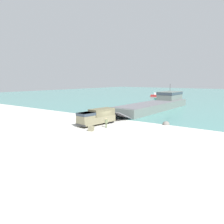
{
  "coord_description": "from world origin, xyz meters",
  "views": [
    {
      "loc": [
        25.0,
        -32.2,
        8.4
      ],
      "look_at": [
        -1.02,
        3.75,
        1.8
      ],
      "focal_mm": 35.0,
      "sensor_mm": 36.0,
      "label": 1
    }
  ],
  "objects_px": {
    "landing_craft": "(158,103)",
    "moored_boat_b": "(157,95)",
    "soldier_on_ramp": "(106,122)",
    "military_truck": "(96,117)",
    "mooring_bollard": "(89,114)",
    "moored_boat_a": "(162,98)",
    "cargo_crate": "(91,129)"
  },
  "relations": [
    {
      "from": "soldier_on_ramp",
      "to": "cargo_crate",
      "type": "distance_m",
      "value": 3.47
    },
    {
      "from": "military_truck",
      "to": "moored_boat_a",
      "type": "xyz_separation_m",
      "value": [
        -12.08,
        58.73,
        -1.11
      ]
    },
    {
      "from": "military_truck",
      "to": "cargo_crate",
      "type": "bearing_deg",
      "value": 36.69
    },
    {
      "from": "landing_craft",
      "to": "moored_boat_a",
      "type": "height_order",
      "value": "landing_craft"
    },
    {
      "from": "military_truck",
      "to": "soldier_on_ramp",
      "type": "height_order",
      "value": "military_truck"
    },
    {
      "from": "moored_boat_a",
      "to": "cargo_crate",
      "type": "height_order",
      "value": "moored_boat_a"
    },
    {
      "from": "soldier_on_ramp",
      "to": "cargo_crate",
      "type": "height_order",
      "value": "soldier_on_ramp"
    },
    {
      "from": "military_truck",
      "to": "moored_boat_a",
      "type": "height_order",
      "value": "military_truck"
    },
    {
      "from": "military_truck",
      "to": "cargo_crate",
      "type": "relative_size",
      "value": 8.73
    },
    {
      "from": "soldier_on_ramp",
      "to": "cargo_crate",
      "type": "bearing_deg",
      "value": -70.23
    },
    {
      "from": "landing_craft",
      "to": "military_truck",
      "type": "bearing_deg",
      "value": -88.61
    },
    {
      "from": "military_truck",
      "to": "moored_boat_b",
      "type": "bearing_deg",
      "value": -157.36
    },
    {
      "from": "landing_craft",
      "to": "cargo_crate",
      "type": "distance_m",
      "value": 32.22
    },
    {
      "from": "landing_craft",
      "to": "moored_boat_b",
      "type": "relative_size",
      "value": 6.08
    },
    {
      "from": "moored_boat_a",
      "to": "cargo_crate",
      "type": "relative_size",
      "value": 9.17
    },
    {
      "from": "moored_boat_b",
      "to": "cargo_crate",
      "type": "height_order",
      "value": "moored_boat_b"
    },
    {
      "from": "moored_boat_a",
      "to": "soldier_on_ramp",
      "type": "bearing_deg",
      "value": 111.68
    },
    {
      "from": "soldier_on_ramp",
      "to": "landing_craft",
      "type": "bearing_deg",
      "value": 125.99
    },
    {
      "from": "soldier_on_ramp",
      "to": "moored_boat_a",
      "type": "height_order",
      "value": "soldier_on_ramp"
    },
    {
      "from": "military_truck",
      "to": "cargo_crate",
      "type": "xyz_separation_m",
      "value": [
        2.47,
        -4.34,
        -1.17
      ]
    },
    {
      "from": "mooring_bollard",
      "to": "moored_boat_b",
      "type": "bearing_deg",
      "value": 100.56
    },
    {
      "from": "landing_craft",
      "to": "military_truck",
      "type": "xyz_separation_m",
      "value": [
        0.11,
        -27.75,
        -0.09
      ]
    },
    {
      "from": "cargo_crate",
      "to": "moored_boat_a",
      "type": "bearing_deg",
      "value": 102.98
    },
    {
      "from": "military_truck",
      "to": "moored_boat_a",
      "type": "bearing_deg",
      "value": -161.3
    },
    {
      "from": "military_truck",
      "to": "mooring_bollard",
      "type": "height_order",
      "value": "military_truck"
    },
    {
      "from": "military_truck",
      "to": "landing_craft",
      "type": "bearing_deg",
      "value": -172.7
    },
    {
      "from": "soldier_on_ramp",
      "to": "moored_boat_b",
      "type": "distance_m",
      "value": 73.98
    },
    {
      "from": "moored_boat_a",
      "to": "military_truck",
      "type": "bearing_deg",
      "value": 109.08
    },
    {
      "from": "military_truck",
      "to": "moored_boat_b",
      "type": "distance_m",
      "value": 72.17
    },
    {
      "from": "moored_boat_b",
      "to": "landing_craft",
      "type": "bearing_deg",
      "value": 19.16
    },
    {
      "from": "landing_craft",
      "to": "soldier_on_ramp",
      "type": "height_order",
      "value": "landing_craft"
    },
    {
      "from": "moored_boat_a",
      "to": "mooring_bollard",
      "type": "distance_m",
      "value": 52.68
    }
  ]
}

